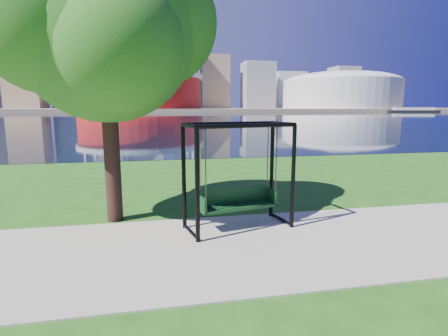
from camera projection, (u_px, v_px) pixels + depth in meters
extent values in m
plane|color=#1E5114|center=(218.00, 239.00, 7.65)|extent=(900.00, 900.00, 0.00)
cube|color=#9E937F|center=(222.00, 248.00, 7.17)|extent=(120.00, 4.00, 0.03)
cube|color=black|center=(158.00, 117.00, 106.21)|extent=(900.00, 180.00, 0.02)
cube|color=#937F60|center=(155.00, 109.00, 303.16)|extent=(900.00, 228.00, 2.00)
cylinder|color=maroon|center=(140.00, 92.00, 230.58)|extent=(80.00, 80.00, 22.00)
cylinder|color=silver|center=(139.00, 77.00, 228.95)|extent=(83.00, 83.00, 3.00)
cylinder|color=silver|center=(187.00, 86.00, 254.40)|extent=(2.00, 2.00, 32.00)
cylinder|color=silver|center=(92.00, 85.00, 241.76)|extent=(2.00, 2.00, 32.00)
cylinder|color=silver|center=(81.00, 81.00, 205.04)|extent=(2.00, 2.00, 32.00)
cylinder|color=silver|center=(192.00, 83.00, 217.68)|extent=(2.00, 2.00, 32.00)
cylinder|color=beige|center=(341.00, 95.00, 258.59)|extent=(84.00, 84.00, 20.00)
ellipsoid|color=beige|center=(341.00, 82.00, 257.05)|extent=(84.00, 84.00, 15.12)
cube|color=#998466|center=(22.00, 51.00, 270.44)|extent=(26.00, 26.00, 88.00)
cube|color=slate|center=(70.00, 52.00, 299.76)|extent=(30.00, 24.00, 95.00)
cube|color=gray|center=(105.00, 64.00, 288.17)|extent=(24.00, 24.00, 72.00)
cube|color=silver|center=(143.00, 64.00, 322.23)|extent=(32.00, 28.00, 80.00)
cube|color=slate|center=(183.00, 75.00, 306.68)|extent=(22.00, 22.00, 58.00)
cube|color=#998466|center=(214.00, 82.00, 327.79)|extent=(26.00, 26.00, 48.00)
cube|color=gray|center=(258.00, 85.00, 326.32)|extent=(28.00, 24.00, 42.00)
cube|color=silver|center=(288.00, 90.00, 358.68)|extent=(30.00, 26.00, 36.00)
cube|color=gray|center=(343.00, 88.00, 348.61)|extent=(24.00, 24.00, 40.00)
cube|color=#998466|center=(370.00, 93.00, 371.47)|extent=(26.00, 26.00, 32.00)
cylinder|color=black|center=(197.00, 187.00, 7.24)|extent=(0.11, 0.11, 2.47)
cylinder|color=black|center=(293.00, 178.00, 8.16)|extent=(0.11, 0.11, 2.47)
cylinder|color=black|center=(184.00, 178.00, 8.12)|extent=(0.11, 0.11, 2.47)
cylinder|color=black|center=(272.00, 171.00, 9.03)|extent=(0.11, 0.11, 2.47)
cylinder|color=black|center=(249.00, 126.00, 7.49)|extent=(2.33, 0.58, 0.10)
cylinder|color=black|center=(230.00, 124.00, 8.36)|extent=(2.33, 0.58, 0.10)
cylinder|color=black|center=(189.00, 126.00, 7.47)|extent=(0.29, 0.97, 0.10)
cylinder|color=black|center=(191.00, 232.00, 7.88)|extent=(0.28, 0.96, 0.08)
cylinder|color=black|center=(283.00, 124.00, 8.38)|extent=(0.29, 0.97, 0.10)
cylinder|color=black|center=(281.00, 219.00, 8.79)|extent=(0.28, 0.96, 0.08)
cube|color=black|center=(238.00, 207.00, 8.26)|extent=(1.94, 0.86, 0.06)
cube|color=black|center=(235.00, 195.00, 8.41)|extent=(1.85, 0.44, 0.41)
cube|color=black|center=(202.00, 205.00, 7.88)|extent=(0.15, 0.48, 0.37)
cube|color=black|center=(272.00, 197.00, 8.58)|extent=(0.15, 0.48, 0.37)
cylinder|color=#343439|center=(206.00, 165.00, 7.54)|extent=(0.03, 0.03, 1.56)
cylinder|color=#343439|center=(276.00, 160.00, 8.23)|extent=(0.03, 0.03, 1.56)
cylinder|color=#343439|center=(200.00, 162.00, 7.90)|extent=(0.03, 0.03, 1.56)
cylinder|color=#343439|center=(268.00, 158.00, 8.59)|extent=(0.03, 0.03, 1.56)
cylinder|color=black|center=(111.00, 145.00, 8.63)|extent=(0.39, 0.39, 3.90)
sphere|color=#295B1A|center=(105.00, 32.00, 8.18)|extent=(4.25, 4.25, 4.25)
sphere|color=#295B1A|center=(155.00, 23.00, 8.85)|extent=(3.19, 3.19, 3.19)
sphere|color=#295B1A|center=(51.00, 18.00, 7.60)|extent=(3.37, 3.37, 3.37)
sphere|color=#295B1A|center=(118.00, 45.00, 7.38)|extent=(2.84, 2.84, 2.84)
sphere|color=#295B1A|center=(87.00, 10.00, 8.98)|extent=(3.01, 3.01, 3.01)
cube|color=black|center=(413.00, 111.00, 212.88)|extent=(29.20, 15.45, 1.13)
cube|color=#B5B5B1|center=(414.00, 109.00, 212.64)|extent=(23.39, 12.45, 1.69)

